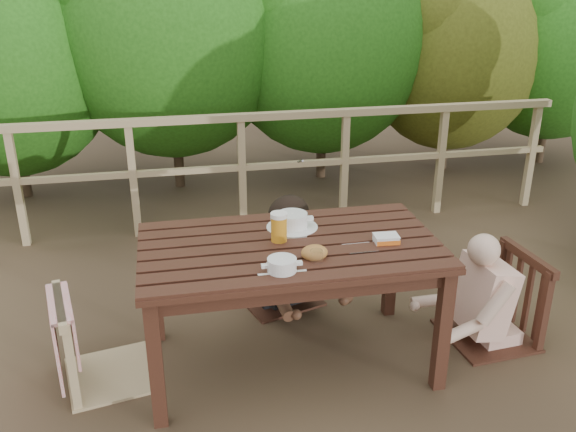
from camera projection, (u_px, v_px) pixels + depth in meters
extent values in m
plane|color=brown|center=(290.00, 360.00, 3.66)|extent=(60.00, 60.00, 0.00)
cube|color=black|center=(290.00, 305.00, 3.51)|extent=(1.62, 0.91, 0.75)
cube|color=tan|center=(102.00, 298.00, 3.33)|extent=(0.59, 0.59, 1.01)
cube|color=black|center=(278.00, 234.00, 4.12)|extent=(0.62, 0.62, 1.00)
cube|color=black|center=(496.00, 263.00, 3.69)|extent=(0.56, 0.56, 1.03)
cube|color=tan|center=(242.00, 172.00, 5.27)|extent=(5.60, 0.10, 1.01)
cylinder|color=white|center=(282.00, 266.00, 3.06)|extent=(0.25, 0.25, 0.08)
cylinder|color=white|center=(292.00, 221.00, 3.55)|extent=(0.29, 0.29, 0.10)
ellipsoid|color=#A16D29|center=(314.00, 253.00, 3.19)|extent=(0.14, 0.11, 0.08)
cylinder|color=gold|center=(279.00, 228.00, 3.36)|extent=(0.09, 0.09, 0.18)
cylinder|color=silver|center=(317.00, 258.00, 3.14)|extent=(0.07, 0.07, 0.08)
cube|color=silver|center=(386.00, 240.00, 3.37)|extent=(0.14, 0.10, 0.06)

